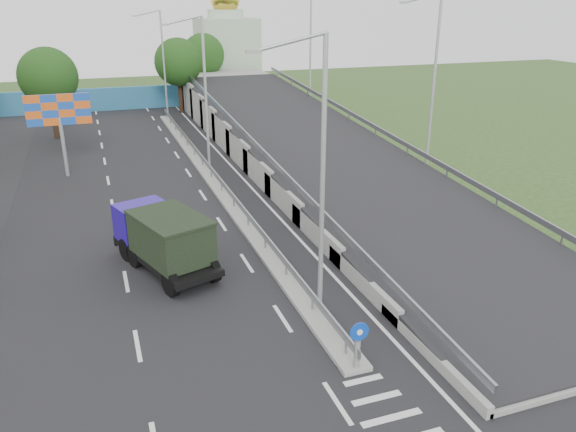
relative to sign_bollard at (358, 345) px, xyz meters
name	(u,v)px	position (x,y,z in m)	size (l,w,h in m)	color
ground	(390,416)	(0.00, -2.17, -1.03)	(160.00, 160.00, 0.00)	#2D4C1E
road_surface	(176,204)	(-3.00, 17.83, -1.03)	(26.00, 90.00, 0.04)	black
median	(212,178)	(0.00, 21.83, -0.93)	(1.00, 44.00, 0.20)	gray
overpass_ramp	(317,145)	(7.50, 21.83, 0.72)	(10.00, 50.00, 3.50)	gray
median_guardrail	(211,169)	(0.00, 21.83, -0.28)	(0.09, 44.00, 0.71)	gray
sign_bollard	(358,345)	(0.00, 0.00, 0.00)	(0.64, 0.23, 1.67)	black
lamp_post_near	(318,167)	(0.11, 3.83, 4.77)	(2.74, 0.18, 10.08)	#B2B5B7
lamp_post_mid	(202,87)	(0.11, 23.83, 4.77)	(2.74, 0.18, 10.08)	#B2B5B7
lamp_post_far	(162,58)	(0.11, 43.83, 4.77)	(2.74, 0.18, 10.08)	#B2B5B7
blue_wall	(119,99)	(-4.00, 49.83, 0.17)	(30.00, 0.50, 2.40)	teal
church	(227,49)	(10.00, 57.83, 4.28)	(7.00, 7.00, 13.80)	#B2CCAD
billboard	(59,115)	(-9.00, 25.83, 3.15)	(4.00, 0.24, 5.50)	#B2B5B7
tree_left_mid	(48,77)	(-10.00, 37.83, 4.14)	(4.80, 4.80, 7.60)	black
tree_median_far	(178,62)	(2.00, 45.83, 4.14)	(4.80, 4.80, 7.60)	black
tree_ramp_far	(203,55)	(6.00, 52.83, 4.14)	(4.80, 4.80, 7.60)	black
dump_truck	(163,237)	(-4.72, 9.59, 0.47)	(4.12, 6.54, 2.71)	black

